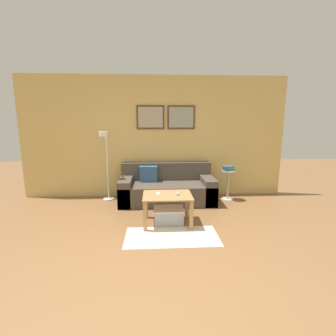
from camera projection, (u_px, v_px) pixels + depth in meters
name	position (u px, v px, depth m)	size (l,w,h in m)	color
ground_plane	(157.00, 282.00, 2.47)	(16.00, 16.00, 0.00)	brown
wall_back	(155.00, 137.00, 5.20)	(5.60, 0.09, 2.55)	#D6B76B
area_rug	(172.00, 236.00, 3.45)	(1.32, 0.65, 0.01)	beige
couch	(167.00, 188.00, 4.96)	(1.88, 0.86, 0.76)	#4C4238
coffee_table	(167.00, 201.00, 3.84)	(0.76, 0.58, 0.48)	#AD7F4C
storage_bin	(169.00, 215.00, 3.91)	(0.48, 0.37, 0.24)	#9EA3A8
floor_lamp	(106.00, 158.00, 4.82)	(0.23, 0.46, 1.42)	white
side_table	(228.00, 183.00, 5.03)	(0.28, 0.28, 0.62)	silver
book_stack	(228.00, 168.00, 4.98)	(0.25, 0.20, 0.10)	#387F4C
remote_control	(178.00, 194.00, 3.85)	(0.04, 0.15, 0.02)	#99999E
cell_phone	(158.00, 193.00, 3.88)	(0.07, 0.14, 0.01)	silver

